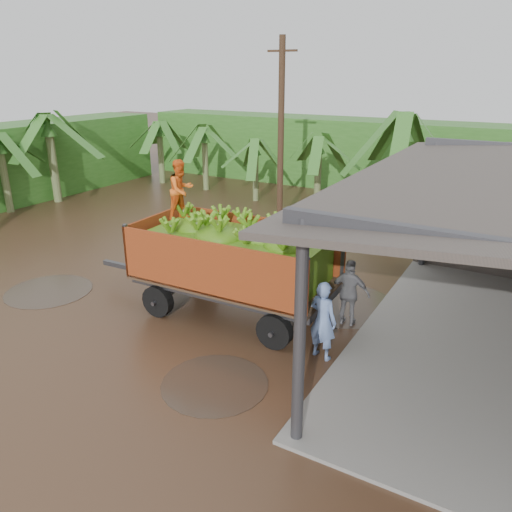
% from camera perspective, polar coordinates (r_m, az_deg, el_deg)
% --- Properties ---
extents(ground, '(100.00, 100.00, 0.00)m').
position_cam_1_polar(ground, '(14.31, -8.27, -4.57)').
color(ground, black).
rests_on(ground, ground).
extents(hedge_north, '(22.00, 3.00, 3.60)m').
position_cam_1_polar(hedge_north, '(28.32, 8.71, 11.70)').
color(hedge_north, '#2D661E').
rests_on(hedge_north, ground).
extents(banana_trailer, '(7.08, 2.60, 3.91)m').
position_cam_1_polar(banana_trailer, '(12.63, -2.60, -0.32)').
color(banana_trailer, '#CA4B1C').
rests_on(banana_trailer, ground).
extents(man_blue, '(0.74, 0.56, 1.81)m').
position_cam_1_polar(man_blue, '(11.02, 7.64, -7.29)').
color(man_blue, '#6885BF').
rests_on(man_blue, ground).
extents(man_grey, '(1.04, 0.52, 1.72)m').
position_cam_1_polar(man_grey, '(12.52, 10.64, -4.17)').
color(man_grey, slate).
rests_on(man_grey, ground).
extents(utility_pole, '(1.20, 0.24, 7.21)m').
position_cam_1_polar(utility_pole, '(19.71, 2.85, 13.61)').
color(utility_pole, '#47301E').
rests_on(utility_pole, ground).
extents(banana_plants, '(24.94, 20.67, 4.48)m').
position_cam_1_polar(banana_plants, '(21.65, -8.92, 9.26)').
color(banana_plants, '#2D661E').
rests_on(banana_plants, ground).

